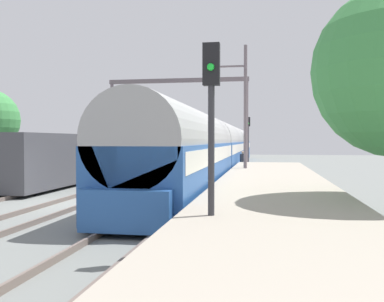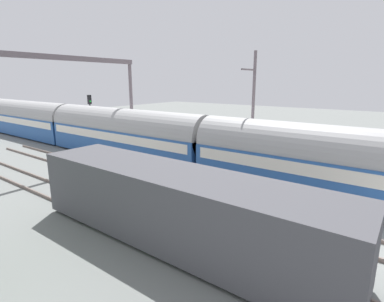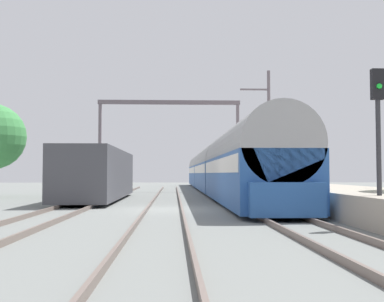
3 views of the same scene
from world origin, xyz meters
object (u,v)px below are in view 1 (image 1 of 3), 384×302
freight_car (65,158)px  railway_signal_near (211,119)px  catenary_gantry (178,105)px  person_crossing (243,160)px  railway_signal_far (248,135)px  passenger_train (222,147)px

freight_car → railway_signal_near: (10.25, -13.88, 1.49)m
railway_signal_near → catenary_gantry: size_ratio=0.37×
person_crossing → railway_signal_far: 10.13m
passenger_train → person_crossing: bearing=-55.7°
railway_signal_near → railway_signal_far: size_ratio=0.96×
person_crossing → railway_signal_near: bearing=67.2°
railway_signal_far → catenary_gantry: size_ratio=0.39×
person_crossing → railway_signal_far: (0.02, 9.92, 2.05)m
person_crossing → railway_signal_near: railway_signal_near is taller
freight_car → catenary_gantry: 14.38m
freight_car → railway_signal_near: size_ratio=2.83×
railway_signal_far → catenary_gantry: catenary_gantry is taller
freight_car → person_crossing: size_ratio=7.51×
passenger_train → railway_signal_far: size_ratio=10.27×
passenger_train → catenary_gantry: catenary_gantry is taller
person_crossing → freight_car: bearing=19.3°
catenary_gantry → passenger_train: bearing=-16.8°
passenger_train → person_crossing: passenger_train is taller
railway_signal_far → catenary_gantry: (-5.86, -5.95, 2.54)m
freight_car → catenary_gantry: size_ratio=1.06×
catenary_gantry → railway_signal_far: bearing=45.4°
person_crossing → catenary_gantry: bearing=-58.2°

